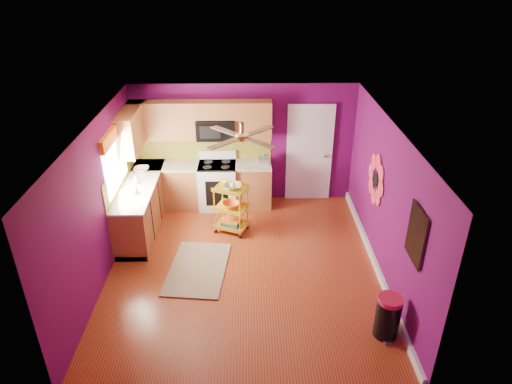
{
  "coord_description": "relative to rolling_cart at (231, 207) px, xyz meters",
  "views": [
    {
      "loc": [
        0.1,
        -6.24,
        4.73
      ],
      "look_at": [
        0.21,
        0.4,
        1.24
      ],
      "focal_mm": 32.0,
      "sensor_mm": 36.0,
      "label": 1
    }
  ],
  "objects": [
    {
      "name": "panel_door",
      "position": [
        1.59,
        1.31,
        0.49
      ],
      "size": [
        0.95,
        0.11,
        2.15
      ],
      "color": "white",
      "rests_on": "ground"
    },
    {
      "name": "right_wall_art",
      "position": [
        2.46,
        -1.5,
        0.91
      ],
      "size": [
        0.04,
        2.74,
        1.04
      ],
      "color": "black",
      "rests_on": "ground"
    },
    {
      "name": "soap_bottle_a",
      "position": [
        -1.71,
        -0.21,
        0.51
      ],
      "size": [
        0.09,
        0.1,
        0.21
      ],
      "primitive_type": "imported",
      "color": "#EA3F72",
      "rests_on": "lower_cabinets"
    },
    {
      "name": "electric_range",
      "position": [
        -0.31,
        1.01,
        -0.05
      ],
      "size": [
        0.76,
        0.66,
        1.13
      ],
      "color": "white",
      "rests_on": "ground"
    },
    {
      "name": "toaster",
      "position": [
        0.64,
        1.03,
        0.5
      ],
      "size": [
        0.22,
        0.15,
        0.18
      ],
      "primitive_type": "cube",
      "color": "beige",
      "rests_on": "lower_cabinets"
    },
    {
      "name": "counter_cup",
      "position": [
        -1.69,
        -0.23,
        0.45
      ],
      "size": [
        0.12,
        0.12,
        0.09
      ],
      "primitive_type": "imported",
      "color": "white",
      "rests_on": "lower_cabinets"
    },
    {
      "name": "ceiling_fan",
      "position": [
        0.24,
        -0.96,
        1.76
      ],
      "size": [
        1.01,
        1.01,
        0.26
      ],
      "color": "#BF8C3F",
      "rests_on": "ground"
    },
    {
      "name": "ground",
      "position": [
        0.24,
        -1.16,
        -0.53
      ],
      "size": [
        5.0,
        5.0,
        0.0
      ],
      "primitive_type": "plane",
      "color": "maroon",
      "rests_on": "ground"
    },
    {
      "name": "teal_kettle",
      "position": [
        0.64,
        1.06,
        0.49
      ],
      "size": [
        0.18,
        0.18,
        0.21
      ],
      "color": "teal",
      "rests_on": "lower_cabinets"
    },
    {
      "name": "left_window",
      "position": [
        -1.98,
        -0.11,
        1.2
      ],
      "size": [
        0.08,
        1.35,
        1.08
      ],
      "color": "white",
      "rests_on": "ground"
    },
    {
      "name": "upper_cabinetry",
      "position": [
        -1.01,
        1.01,
        1.26
      ],
      "size": [
        2.8,
        2.3,
        1.26
      ],
      "color": "brown",
      "rests_on": "ground"
    },
    {
      "name": "counter_dish",
      "position": [
        -1.77,
        0.73,
        0.44
      ],
      "size": [
        0.29,
        0.29,
        0.07
      ],
      "primitive_type": "imported",
      "color": "white",
      "rests_on": "lower_cabinets"
    },
    {
      "name": "soap_bottle_b",
      "position": [
        -1.76,
        0.18,
        0.48
      ],
      "size": [
        0.12,
        0.12,
        0.15
      ],
      "primitive_type": "imported",
      "color": "white",
      "rests_on": "lower_cabinets"
    },
    {
      "name": "shag_rug",
      "position": [
        -0.54,
        -1.18,
        -0.52
      ],
      "size": [
        1.08,
        1.6,
        0.02
      ],
      "primitive_type": "cube",
      "rotation": [
        0.0,
        0.0,
        -0.1
      ],
      "color": "#321C10",
      "rests_on": "ground"
    },
    {
      "name": "rolling_cart",
      "position": [
        0.0,
        0.0,
        0.0
      ],
      "size": [
        0.69,
        0.61,
        1.04
      ],
      "color": "yellow",
      "rests_on": "ground"
    },
    {
      "name": "room_envelope",
      "position": [
        0.26,
        -1.16,
        1.1
      ],
      "size": [
        4.54,
        5.04,
        2.52
      ],
      "color": "#590A4D",
      "rests_on": "ground"
    },
    {
      "name": "trash_can",
      "position": [
        2.22,
        -2.71,
        -0.21
      ],
      "size": [
        0.37,
        0.39,
        0.65
      ],
      "color": "black",
      "rests_on": "ground"
    },
    {
      "name": "lower_cabinets",
      "position": [
        -1.11,
        0.66,
        -0.1
      ],
      "size": [
        2.81,
        2.31,
        0.94
      ],
      "color": "brown",
      "rests_on": "ground"
    }
  ]
}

